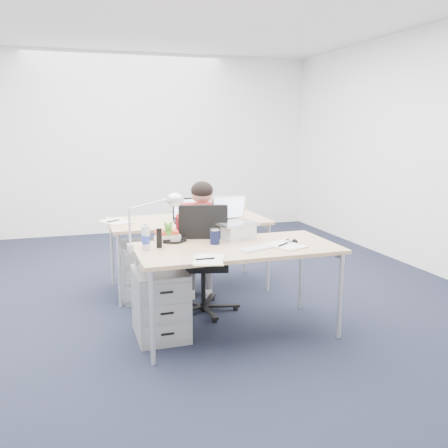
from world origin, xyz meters
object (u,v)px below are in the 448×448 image
(silver_laptop, at_px, (237,218))
(can_koozie, at_px, (215,236))
(book_stack, at_px, (167,236))
(dark_laptop, at_px, (190,210))
(cordless_phone, at_px, (159,238))
(desk_far, at_px, (188,224))
(desk_near, at_px, (237,252))
(office_chair, at_px, (203,282))
(wireless_keyboard, at_px, (256,248))
(drawer_pedestal_far, at_px, (142,270))
(computer_mouse, at_px, (286,241))
(bear_figurine, at_px, (168,232))
(sunglasses, at_px, (291,242))
(headphones, at_px, (175,240))
(seated_person, at_px, (201,244))
(desk_lamp, at_px, (147,221))
(far_cup, at_px, (218,211))
(drawer_pedestal_near, at_px, (161,303))
(water_bottle, at_px, (146,237))

(silver_laptop, relative_size, can_koozie, 2.80)
(book_stack, distance_m, dark_laptop, 0.90)
(cordless_phone, bearing_deg, desk_far, 81.64)
(desk_near, relative_size, silver_laptop, 4.51)
(office_chair, distance_m, wireless_keyboard, 0.84)
(desk_far, distance_m, drawer_pedestal_far, 0.67)
(cordless_phone, bearing_deg, computer_mouse, 7.70)
(bear_figurine, distance_m, sunglasses, 1.01)
(drawer_pedestal_far, bearing_deg, computer_mouse, -47.76)
(desk_far, bearing_deg, sunglasses, -67.52)
(headphones, bearing_deg, office_chair, 30.16)
(desk_near, relative_size, book_stack, 8.05)
(computer_mouse, bearing_deg, wireless_keyboard, -148.70)
(office_chair, distance_m, headphones, 0.60)
(seated_person, distance_m, dark_laptop, 0.52)
(headphones, height_order, dark_laptop, dark_laptop)
(drawer_pedestal_far, height_order, desk_lamp, desk_lamp)
(seated_person, distance_m, book_stack, 0.55)
(drawer_pedestal_far, height_order, far_cup, far_cup)
(drawer_pedestal_near, distance_m, book_stack, 0.56)
(desk_far, height_order, book_stack, book_stack)
(headphones, relative_size, bear_figurine, 1.20)
(bear_figurine, bearing_deg, office_chair, 37.42)
(cordless_phone, xyz_separation_m, desk_lamp, (-0.09, -0.04, 0.15))
(headphones, relative_size, cordless_phone, 1.32)
(desk_near, distance_m, book_stack, 0.61)
(desk_near, relative_size, dark_laptop, 4.83)
(wireless_keyboard, xyz_separation_m, desk_lamp, (-0.80, 0.24, 0.22))
(desk_far, bearing_deg, water_bottle, -118.20)
(wireless_keyboard, bearing_deg, drawer_pedestal_near, 140.66)
(bear_figurine, height_order, cordless_phone, bear_figurine)
(desk_near, xyz_separation_m, can_koozie, (-0.14, 0.13, 0.11))
(cordless_phone, bearing_deg, bear_figurine, 73.43)
(seated_person, height_order, drawer_pedestal_far, seated_person)
(wireless_keyboard, height_order, cordless_phone, cordless_phone)
(drawer_pedestal_near, height_order, sunglasses, sunglasses)
(desk_far, distance_m, water_bottle, 1.32)
(drawer_pedestal_near, bearing_deg, silver_laptop, 10.79)
(office_chair, relative_size, computer_mouse, 10.88)
(sunglasses, relative_size, desk_lamp, 0.24)
(headphones, xyz_separation_m, desk_lamp, (-0.25, -0.19, 0.21))
(drawer_pedestal_near, xyz_separation_m, bear_figurine, (0.11, 0.18, 0.54))
(wireless_keyboard, bearing_deg, sunglasses, -2.56)
(desk_far, relative_size, drawer_pedestal_near, 2.91)
(seated_person, bearing_deg, office_chair, -89.53)
(desk_near, distance_m, office_chair, 0.67)
(silver_laptop, bearing_deg, sunglasses, -52.22)
(bear_figurine, distance_m, cordless_phone, 0.20)
(seated_person, xyz_separation_m, sunglasses, (0.56, -0.74, 0.14))
(wireless_keyboard, height_order, desk_lamp, desk_lamp)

